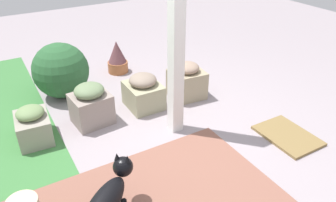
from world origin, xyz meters
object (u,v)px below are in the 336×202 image
stone_planter_near (143,92)px  stone_planter_far (33,125)px  stone_planter_mid (91,105)px  dog (107,200)px  doormat (288,136)px  round_shrub (61,70)px  porch_pillar (176,27)px  stone_planter_nearest (187,81)px  terracotta_pot_spiky (117,58)px

stone_planter_near → stone_planter_far: size_ratio=0.98×
stone_planter_far → stone_planter_near: bearing=-88.2°
stone_planter_near → stone_planter_mid: 0.66m
stone_planter_near → dog: (-1.47, 1.03, 0.08)m
stone_planter_far → doormat: size_ratio=0.73×
round_shrub → porch_pillar: bearing=-148.5°
porch_pillar → stone_planter_nearest: (0.55, -0.51, -0.94)m
stone_planter_mid → stone_planter_far: size_ratio=1.05×
stone_planter_far → dog: dog is taller
round_shrub → terracotta_pot_spiky: 0.95m
stone_planter_nearest → dog: dog is taller
stone_planter_near → stone_planter_mid: stone_planter_mid is taller
stone_planter_nearest → stone_planter_mid: bearing=88.3°
terracotta_pot_spiky → dog: bearing=155.9°
stone_planter_near → round_shrub: (0.78, 0.77, 0.15)m
porch_pillar → terracotta_pot_spiky: bearing=-1.2°
stone_planter_mid → dog: same height
porch_pillar → stone_planter_far: bearing=67.6°
dog → doormat: dog is taller
stone_planter_far → dog: bearing=-169.5°
stone_planter_mid → stone_planter_far: (-0.02, 0.63, -0.05)m
stone_planter_near → doormat: 1.71m
stone_planter_mid → porch_pillar: bearing=-128.2°
stone_planter_nearest → round_shrub: size_ratio=0.68×
round_shrub → doormat: 2.81m
stone_planter_nearest → terracotta_pot_spiky: bearing=22.2°
stone_planter_mid → doormat: bearing=-127.9°
stone_planter_nearest → terracotta_pot_spiky: 1.25m
stone_planter_near → stone_planter_mid: size_ratio=0.93×
stone_planter_mid → doormat: (-1.32, -1.70, -0.22)m
stone_planter_nearest → terracotta_pot_spiky: terracotta_pot_spiky is taller
porch_pillar → stone_planter_far: porch_pillar is taller
stone_planter_nearest → stone_planter_far: 1.88m
stone_planter_mid → doormat: stone_planter_mid is taller
stone_planter_near → round_shrub: 1.11m
terracotta_pot_spiky → dog: dog is taller
round_shrub → stone_planter_near: bearing=-135.6°
dog → doormat: size_ratio=0.97×
round_shrub → doormat: round_shrub is taller
stone_planter_near → terracotta_pot_spiky: bearing=-6.2°
round_shrub → dog: size_ratio=1.15×
doormat → stone_planter_nearest: bearing=19.4°
stone_planter_mid → round_shrub: bearing=7.6°
dog → round_shrub: bearing=-6.6°
stone_planter_nearest → dog: bearing=131.1°
round_shrub → doormat: (-2.13, -1.81, -0.34)m
stone_planter_nearest → stone_planter_far: size_ratio=1.04×
stone_planter_far → doormat: bearing=-119.2°
round_shrub → doormat: size_ratio=1.12×
stone_planter_nearest → stone_planter_far: stone_planter_nearest is taller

